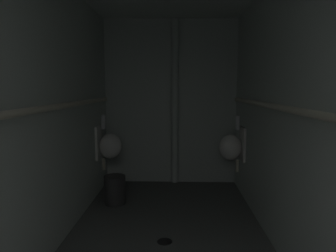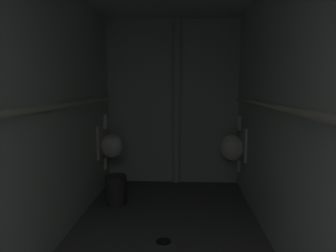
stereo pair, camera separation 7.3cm
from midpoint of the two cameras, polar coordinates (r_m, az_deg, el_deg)
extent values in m
cube|color=#B6C0B7|center=(2.59, -24.17, 1.65)|extent=(0.06, 4.59, 2.41)
cube|color=#B6C0B7|center=(2.49, 22.09, 1.55)|extent=(0.06, 4.59, 2.41)
cube|color=#B6C0B7|center=(4.59, 0.04, 4.38)|extent=(2.05, 0.06, 2.41)
ellipsoid|color=silver|center=(4.23, -11.05, -3.64)|extent=(0.30, 0.26, 0.34)
cube|color=silver|center=(4.26, -13.11, -2.94)|extent=(0.03, 0.30, 0.44)
cylinder|color=silver|center=(4.20, -12.35, 0.54)|extent=(0.06, 0.06, 0.16)
sphere|color=silver|center=(4.20, -12.38, 1.69)|extent=(0.06, 0.06, 0.06)
cylinder|color=beige|center=(4.31, -12.28, -6.88)|extent=(0.04, 0.04, 0.16)
ellipsoid|color=silver|center=(4.13, 10.94, -3.88)|extent=(0.30, 0.26, 0.34)
cube|color=silver|center=(4.15, 13.07, -3.18)|extent=(0.03, 0.30, 0.44)
cylinder|color=silver|center=(4.10, 12.28, 0.38)|extent=(0.06, 0.06, 0.16)
sphere|color=silver|center=(4.09, 12.32, 1.57)|extent=(0.06, 0.06, 0.06)
cylinder|color=beige|center=(4.21, 12.22, -7.21)|extent=(0.04, 0.04, 0.16)
cylinder|color=beige|center=(2.58, -22.09, 3.09)|extent=(0.05, 3.80, 0.05)
sphere|color=beige|center=(4.38, -12.08, 4.89)|extent=(0.06, 0.06, 0.06)
cylinder|color=beige|center=(2.47, 20.02, 3.03)|extent=(0.05, 3.73, 0.05)
sphere|color=beige|center=(4.28, 12.17, 4.83)|extent=(0.06, 0.06, 0.06)
cylinder|color=#B6C0B7|center=(4.48, 0.82, 4.31)|extent=(0.10, 0.10, 2.36)
cylinder|color=black|center=(3.06, -1.33, -20.55)|extent=(0.14, 0.14, 0.01)
cylinder|color=#2D2D2D|center=(3.94, -10.33, -11.50)|extent=(0.26, 0.26, 0.35)
camera|label=1|loc=(0.04, -88.36, 0.20)|focal=32.94mm
camera|label=2|loc=(0.04, 91.64, -0.20)|focal=32.94mm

